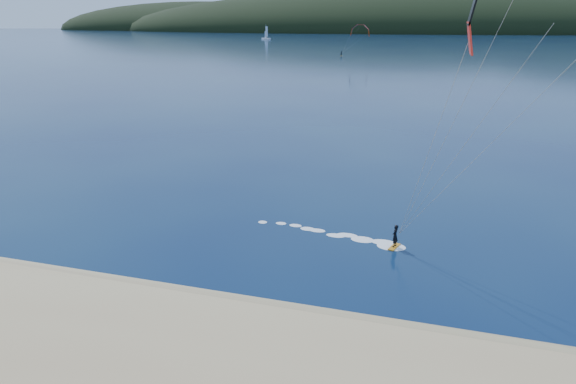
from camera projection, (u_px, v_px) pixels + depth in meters
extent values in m
plane|color=#08163D|center=(176.00, 355.00, 23.20)|extent=(1800.00, 1800.00, 0.00)
cube|color=#927955|center=(215.00, 304.00, 27.27)|extent=(220.00, 2.50, 0.10)
ellipsoid|color=black|center=(394.00, 32.00, 689.59)|extent=(840.00, 280.00, 110.00)
ellipsoid|color=black|center=(198.00, 30.00, 831.34)|extent=(520.00, 220.00, 90.00)
cube|color=#C07816|center=(394.00, 247.00, 34.16)|extent=(0.80, 1.37, 0.07)
imported|color=black|center=(395.00, 236.00, 33.89)|extent=(0.55, 0.68, 1.61)
cylinder|color=gray|center=(460.00, 150.00, 27.68)|extent=(0.02, 0.02, 16.08)
cube|color=#C07816|center=(341.00, 56.00, 220.00)|extent=(0.77, 1.64, 0.09)
imported|color=black|center=(342.00, 53.00, 219.67)|extent=(0.89, 1.06, 1.95)
cylinder|color=gray|center=(351.00, 44.00, 213.85)|extent=(0.02, 0.02, 13.29)
cube|color=white|center=(266.00, 39.00, 415.44)|extent=(8.60, 5.70, 1.44)
cylinder|color=white|center=(266.00, 32.00, 413.60)|extent=(0.21, 0.21, 11.29)
cube|color=white|center=(267.00, 32.00, 414.89)|extent=(1.11, 2.47, 8.21)
cube|color=white|center=(265.00, 34.00, 412.76)|extent=(0.87, 1.91, 5.13)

